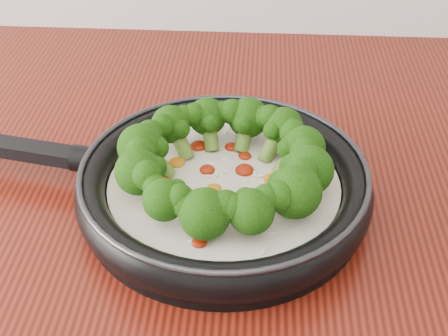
{
  "coord_description": "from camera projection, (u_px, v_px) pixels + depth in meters",
  "views": [
    {
      "loc": [
        0.13,
        0.55,
        1.32
      ],
      "look_at": [
        0.1,
        1.05,
        0.95
      ],
      "focal_mm": 49.94,
      "sensor_mm": 36.0,
      "label": 1
    }
  ],
  "objects": [
    {
      "name": "skillet",
      "position": [
        223.0,
        180.0,
        0.64
      ],
      "size": [
        0.5,
        0.36,
        0.09
      ],
      "color": "black",
      "rests_on": "counter"
    }
  ]
}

